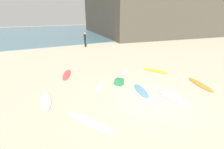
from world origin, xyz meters
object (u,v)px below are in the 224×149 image
at_px(surfboard_3, 91,122).
at_px(surfboard_5, 125,71).
at_px(surfboard_8, 46,100).
at_px(surfboard_2, 67,75).
at_px(surfboard_4, 156,71).
at_px(surfboard_6, 172,98).
at_px(surfboard_0, 100,85).
at_px(beach_cooler, 119,82).
at_px(surfboard_7, 141,90).
at_px(beachgoer_near, 85,39).
at_px(surfboard_1, 200,84).

relative_size(surfboard_3, surfboard_5, 1.31).
bearing_deg(surfboard_8, surfboard_2, -113.53).
xyz_separation_m(surfboard_4, surfboard_5, (-2.08, 1.16, -0.01)).
distance_m(surfboard_4, surfboard_6, 4.42).
bearing_deg(surfboard_3, surfboard_0, -146.72).
xyz_separation_m(surfboard_2, surfboard_6, (3.99, -6.19, 0.01)).
bearing_deg(beach_cooler, surfboard_7, -63.94).
bearing_deg(surfboard_0, surfboard_6, -19.42).
bearing_deg(surfboard_4, surfboard_5, -51.89).
relative_size(surfboard_0, surfboard_8, 0.97).
distance_m(surfboard_3, surfboard_8, 3.13).
bearing_deg(surfboard_4, surfboard_6, 36.50).
xyz_separation_m(surfboard_2, surfboard_3, (-0.57, -6.16, 0.01)).
relative_size(surfboard_3, surfboard_6, 1.22).
bearing_deg(surfboard_6, surfboard_4, 60.88).
height_order(surfboard_0, surfboard_4, surfboard_4).
height_order(surfboard_0, surfboard_7, surfboard_0).
relative_size(surfboard_5, surfboard_8, 0.86).
bearing_deg(surfboard_4, surfboard_3, 6.14).
relative_size(surfboard_4, surfboard_6, 0.99).
xyz_separation_m(surfboard_5, surfboard_6, (-0.18, -4.96, 0.01)).
relative_size(surfboard_3, surfboard_7, 1.33).
distance_m(surfboard_0, beachgoer_near, 13.14).
distance_m(surfboard_0, surfboard_3, 3.79).
xyz_separation_m(surfboard_2, surfboard_8, (-1.91, -3.33, 0.01)).
relative_size(surfboard_0, surfboard_1, 0.95).
bearing_deg(beach_cooler, beachgoer_near, 79.27).
relative_size(surfboard_3, surfboard_4, 1.24).
relative_size(surfboard_0, surfboard_4, 1.06).
bearing_deg(surfboard_5, surfboard_8, -122.50).
bearing_deg(surfboard_1, beach_cooler, -9.64).
bearing_deg(surfboard_5, surfboard_1, -20.42).
height_order(surfboard_2, surfboard_6, surfboard_6).
height_order(surfboard_1, surfboard_8, surfboard_8).
bearing_deg(surfboard_8, surfboard_6, 160.50).
distance_m(surfboard_0, surfboard_4, 4.95).
bearing_deg(surfboard_8, surfboard_5, -154.62).
distance_m(surfboard_2, beach_cooler, 4.13).
bearing_deg(surfboard_0, surfboard_5, 61.85).
height_order(surfboard_7, beachgoer_near, beachgoer_near).
height_order(surfboard_2, surfboard_5, surfboard_2).
bearing_deg(surfboard_2, surfboard_5, -175.34).
distance_m(surfboard_0, surfboard_8, 3.27).
height_order(surfboard_2, surfboard_4, surfboard_4).
distance_m(surfboard_4, surfboard_5, 2.38).
height_order(surfboard_7, beach_cooler, beach_cooler).
distance_m(surfboard_5, beachgoer_near, 11.02).
xyz_separation_m(surfboard_6, beachgoer_near, (0.92, 15.91, 1.01)).
height_order(surfboard_4, surfboard_7, surfboard_4).
bearing_deg(surfboard_6, surfboard_1, 10.45).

